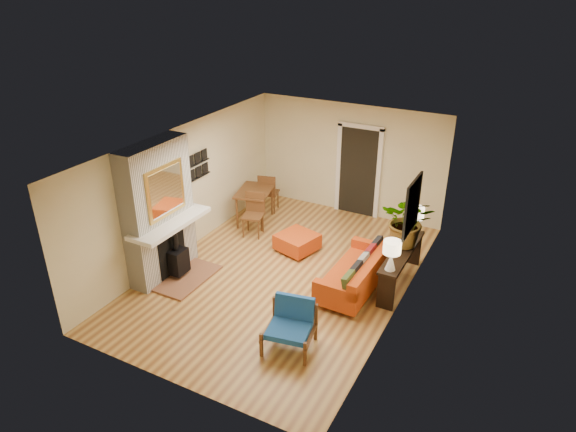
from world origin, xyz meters
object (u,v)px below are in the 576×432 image
Objects in this scene: ottoman at (297,242)px; console_table at (402,257)px; dining_table at (258,197)px; lamp_far at (416,217)px; sofa at (358,274)px; blue_chair at (291,322)px; lamp_near at (392,252)px; houseplant at (408,220)px.

console_table reaches higher than ottoman.
lamp_far is at bearing -4.57° from dining_table.
lamp_far reaches higher than sofa.
lamp_near is (1.01, 1.67, 0.65)m from blue_chair.
lamp_far is at bearing 90.00° from console_table.
console_table is at bearing -90.00° from lamp_far.
lamp_far reaches higher than console_table.
lamp_far reaches higher than blue_chair.
sofa is 3.40m from dining_table.
lamp_far is (1.01, 3.15, 0.65)m from blue_chair.
houseplant is at bearing 48.93° from sofa.
lamp_near is at bearing -90.00° from lamp_far.
dining_table is 3.78m from houseplant.
blue_chair is 0.46× the size of console_table.
console_table is 1.84× the size of houseplant.
sofa is 1.00m from lamp_near.
dining_table is at bearing 175.43° from lamp_far.
blue_chair is at bearing -110.84° from houseplant.
lamp_far is at bearing 72.30° from blue_chair.
lamp_far is (2.24, 0.51, 0.85)m from ottoman.
lamp_far reaches higher than dining_table.
console_table is at bearing -87.38° from houseplant.
dining_table is at bearing 154.04° from lamp_near.
console_table is 0.88m from lamp_near.
ottoman is 2.92m from blue_chair.
dining_table reaches higher than ottoman.
sofa is 0.84m from console_table.
houseplant is (1.00, 2.62, 0.82)m from blue_chair.
console_table is at bearing 90.00° from lamp_near.
houseplant is (0.62, 0.71, 0.90)m from sofa.
lamp_near is at bearing -23.53° from ottoman.
console_table is (1.01, 2.40, 0.17)m from blue_chair.
lamp_near is (2.24, -0.98, 0.85)m from ottoman.
blue_chair is at bearing -112.75° from console_table.
ottoman is 1.06× the size of blue_chair.
lamp_near is 1.48m from lamp_far.
dining_table is 3.34× the size of lamp_near.
lamp_far is 0.56m from houseplant.
sofa is at bearing -24.59° from ottoman.
ottoman is 1.67m from dining_table.
dining_table is 4.08m from lamp_near.
console_table is 0.69m from houseplant.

